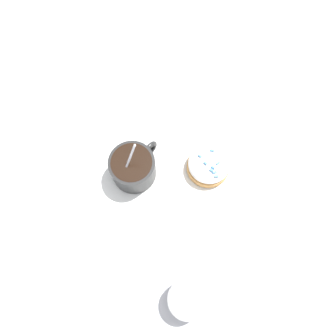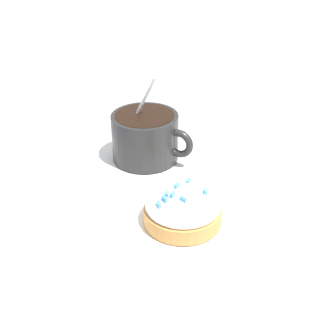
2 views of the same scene
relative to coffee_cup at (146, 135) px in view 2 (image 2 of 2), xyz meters
The scene contains 4 objects.
ground_plane 0.08m from the coffee_cup, ahead, with size 3.00×3.00×0.00m, color #B2B2B7.
paper_napkin 0.08m from the coffee_cup, ahead, with size 0.29×0.29×0.00m.
coffee_cup is the anchor object (origin of this frame).
frosted_pastry 0.14m from the coffee_cup, ahead, with size 0.08×0.08×0.04m.
Camera 2 is at (0.44, -0.15, 0.30)m, focal length 50.00 mm.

